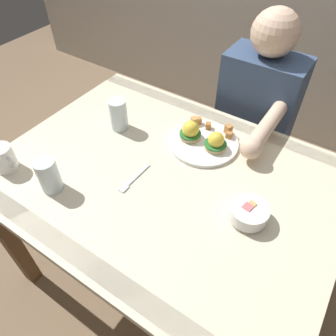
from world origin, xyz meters
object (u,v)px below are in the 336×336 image
(dining_table, at_px, (165,193))
(water_glass_near, at_px, (49,177))
(eggs_benedict_plate, at_px, (203,139))
(coffee_mug, at_px, (3,158))
(fork, at_px, (133,179))
(diner_person, at_px, (253,119))
(fruit_bowl, at_px, (249,213))
(water_glass_far, at_px, (119,116))

(dining_table, height_order, water_glass_near, water_glass_near)
(dining_table, bearing_deg, eggs_benedict_plate, 81.55)
(coffee_mug, bearing_deg, eggs_benedict_plate, 43.99)
(coffee_mug, bearing_deg, water_glass_near, 6.66)
(water_glass_near, bearing_deg, fork, 41.28)
(fork, relative_size, diner_person, 0.14)
(eggs_benedict_plate, distance_m, fork, 0.32)
(diner_person, bearing_deg, dining_table, -99.49)
(fruit_bowl, bearing_deg, water_glass_far, 167.82)
(water_glass_far, bearing_deg, eggs_benedict_plate, 16.46)
(fruit_bowl, bearing_deg, diner_person, 109.68)
(fruit_bowl, relative_size, diner_person, 0.11)
(dining_table, relative_size, fruit_bowl, 10.00)
(dining_table, relative_size, water_glass_far, 9.28)
(coffee_mug, relative_size, water_glass_near, 0.89)
(eggs_benedict_plate, height_order, coffee_mug, coffee_mug)
(fruit_bowl, xyz_separation_m, diner_person, (-0.22, 0.62, -0.12))
(eggs_benedict_plate, relative_size, coffee_mug, 2.42)
(fruit_bowl, distance_m, coffee_mug, 0.85)
(dining_table, height_order, coffee_mug, coffee_mug)
(water_glass_far, bearing_deg, fruit_bowl, -12.18)
(diner_person, bearing_deg, water_glass_far, -129.82)
(fork, xyz_separation_m, water_glass_near, (-0.20, -0.18, 0.05))
(fruit_bowl, relative_size, water_glass_far, 0.93)
(fruit_bowl, height_order, coffee_mug, coffee_mug)
(coffee_mug, distance_m, fork, 0.46)
(water_glass_near, bearing_deg, eggs_benedict_plate, 56.86)
(water_glass_near, xyz_separation_m, diner_person, (0.38, 0.86, -0.15))
(fork, height_order, diner_person, diner_person)
(coffee_mug, height_order, diner_person, diner_person)
(eggs_benedict_plate, bearing_deg, fruit_bowl, -38.92)
(water_glass_near, bearing_deg, coffee_mug, -173.34)
(dining_table, xyz_separation_m, fruit_bowl, (0.32, -0.02, 0.14))
(fork, relative_size, water_glass_near, 1.25)
(water_glass_near, bearing_deg, fruit_bowl, 22.23)
(dining_table, bearing_deg, fork, -132.65)
(diner_person, bearing_deg, fork, -104.55)
(coffee_mug, relative_size, fork, 0.72)
(eggs_benedict_plate, relative_size, fork, 1.74)
(fruit_bowl, xyz_separation_m, water_glass_far, (-0.62, 0.13, 0.03))
(fruit_bowl, distance_m, fork, 0.40)
(eggs_benedict_plate, height_order, fork, eggs_benedict_plate)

